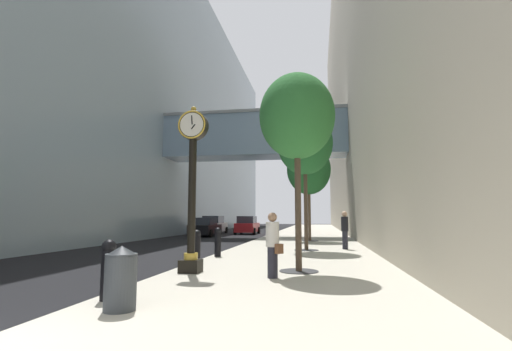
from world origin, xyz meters
The scene contains 17 objects.
ground_plane centered at (0.00, 27.00, 0.00)m, with size 110.00×110.00×0.00m, color black.
sidewalk_right centered at (3.29, 30.00, 0.07)m, with size 6.57×80.00×0.14m, color beige.
building_block_left centered at (-12.60, 29.97, 13.56)m, with size 24.09×80.00×27.22m.
building_block_right centered at (11.07, 30.00, 16.07)m, with size 9.00×80.00×32.14m.
street_clock centered at (0.73, 6.56, 2.73)m, with size 0.84×0.55×4.71m.
bollard_nearest centered at (0.37, 3.03, 0.72)m, with size 0.26×0.26×1.11m.
bollard_third centered at (0.37, 8.12, 0.72)m, with size 0.26×0.26×1.11m.
bollard_fourth centered at (0.37, 10.66, 0.72)m, with size 0.26×0.26×1.11m.
street_tree_near centered at (3.67, 7.24, 4.58)m, with size 2.21×2.21×5.75m.
street_tree_mid_near centered at (3.67, 13.90, 5.10)m, with size 2.60×2.60×6.48m.
street_tree_mid_far centered at (3.67, 20.57, 4.69)m, with size 2.82×2.82×6.19m.
trash_bin centered at (0.99, 2.38, 0.68)m, with size 0.53×0.53×1.05m.
pedestrian_walking centered at (3.08, 6.02, 1.00)m, with size 0.52×0.48×1.64m.
pedestrian_by_clock centered at (5.46, 14.77, 1.09)m, with size 0.35×0.35×1.79m.
car_silver_near centered at (-5.90, 31.90, 0.84)m, with size 2.05×4.21×1.74m.
car_red_mid centered at (-2.54, 31.83, 0.83)m, with size 2.01×4.01×1.71m.
car_black_far centered at (-5.26, 27.02, 0.77)m, with size 2.04×4.05×1.59m.
Camera 1 is at (4.24, -3.42, 1.67)m, focal length 25.98 mm.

